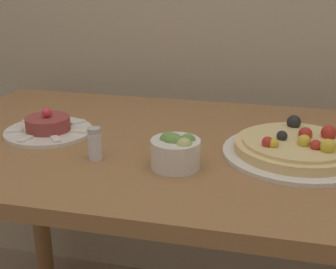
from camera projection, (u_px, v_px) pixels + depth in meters
dining_table at (203, 183)px, 1.13m from camera, size 1.38×0.73×0.73m
pizza_plate at (297, 148)px, 1.03m from camera, size 0.32×0.32×0.07m
tartare_plate at (48, 128)px, 1.17m from camera, size 0.22×0.22×0.07m
small_bowl at (176, 150)px, 0.97m from camera, size 0.10×0.10×0.08m
salt_shaker at (95, 144)px, 1.01m from camera, size 0.03×0.03×0.07m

